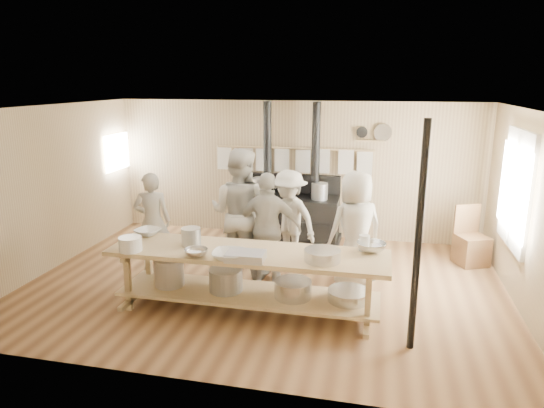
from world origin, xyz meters
name	(u,v)px	position (x,y,z in m)	size (l,w,h in m)	color
ground	(264,284)	(0.00, 0.00, 0.00)	(7.00, 7.00, 0.00)	brown
room_shell	(264,178)	(0.00, 0.00, 1.62)	(7.00, 7.00, 7.00)	tan
window_right	(516,189)	(3.47, 0.60, 1.50)	(0.09, 1.50, 1.65)	beige
left_opening	(117,152)	(-3.45, 2.00, 1.60)	(0.00, 0.90, 0.90)	white
stove	(290,214)	(-0.01, 2.12, 0.52)	(1.90, 0.75, 2.60)	black
towel_rail	(294,157)	(0.00, 2.40, 1.55)	(3.00, 0.04, 0.47)	tan
back_wall_shelf	(374,135)	(1.46, 2.43, 2.00)	(0.63, 0.14, 0.32)	tan
prep_table	(247,275)	(-0.01, -0.90, 0.52)	(3.60, 0.90, 0.85)	tan
support_post	(418,240)	(2.05, -1.35, 1.30)	(0.08, 0.08, 2.60)	black
cook_far_left	(152,221)	(-1.88, 0.24, 0.79)	(0.58, 0.38, 1.58)	#B8B2A3
cook_left	(240,213)	(-0.47, 0.34, 0.99)	(0.97, 0.75, 1.99)	#B8B2A3
cook_center	(355,229)	(1.30, 0.29, 0.86)	(0.84, 0.55, 1.72)	#B8B2A3
cook_right	(268,228)	(0.03, 0.14, 0.84)	(0.98, 0.41, 1.68)	#B8B2A3
cook_by_window	(289,219)	(0.21, 0.84, 0.80)	(1.03, 0.59, 1.59)	#B8B2A3
chair	(471,247)	(3.14, 1.57, 0.29)	(0.60, 0.60, 0.98)	brown
bowl_white_a	(148,232)	(-1.55, -0.57, 0.89)	(0.34, 0.34, 0.08)	white
bowl_steel_a	(196,253)	(-0.57, -1.23, 0.90)	(0.30, 0.30, 0.09)	silver
bowl_white_b	(229,255)	(-0.14, -1.23, 0.90)	(0.41, 0.41, 0.10)	white
bowl_steel_b	(371,247)	(1.55, -0.57, 0.91)	(0.38, 0.38, 0.12)	silver
roasting_pan	(246,256)	(0.07, -1.23, 0.90)	(0.47, 0.31, 0.10)	#B2B2B7
mixing_bowl_large	(322,255)	(0.98, -1.04, 0.92)	(0.44, 0.44, 0.14)	silver
bucket_galv	(191,237)	(-0.78, -0.85, 0.97)	(0.25, 0.25, 0.24)	gray
deep_bowl_enamel	(130,244)	(-1.46, -1.23, 0.94)	(0.29, 0.29, 0.18)	white
pitcher	(364,243)	(1.46, -0.57, 0.95)	(0.13, 0.13, 0.21)	white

